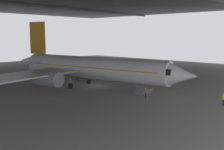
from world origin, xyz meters
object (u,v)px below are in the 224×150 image
at_px(boarding_stairs, 144,89).
at_px(crew_worker_near_nose, 224,98).
at_px(crew_worker_by_stairs, 146,92).
at_px(baggage_tug, 82,75).
at_px(airplane_main, 89,68).

xyz_separation_m(boarding_stairs, crew_worker_near_nose, (0.86, -12.10, 0.24)).
xyz_separation_m(crew_worker_by_stairs, baggage_tug, (6.74, 21.55, -0.37)).
xyz_separation_m(crew_worker_near_nose, crew_worker_by_stairs, (-3.12, 10.14, -0.07)).
xyz_separation_m(airplane_main, crew_worker_by_stairs, (-0.16, -12.16, -2.60)).
height_order(airplane_main, boarding_stairs, airplane_main).
bearing_deg(boarding_stairs, airplane_main, 101.61).
distance_m(boarding_stairs, crew_worker_near_nose, 12.14).
bearing_deg(crew_worker_by_stairs, airplane_main, 89.22).
distance_m(boarding_stairs, baggage_tug, 20.09).
xyz_separation_m(boarding_stairs, crew_worker_by_stairs, (-2.26, -1.96, 0.16)).
bearing_deg(crew_worker_by_stairs, boarding_stairs, 40.95).
relative_size(airplane_main, baggage_tug, 15.28).
distance_m(airplane_main, crew_worker_by_stairs, 12.44).
height_order(airplane_main, crew_worker_by_stairs, airplane_main).
bearing_deg(baggage_tug, boarding_stairs, -102.89).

